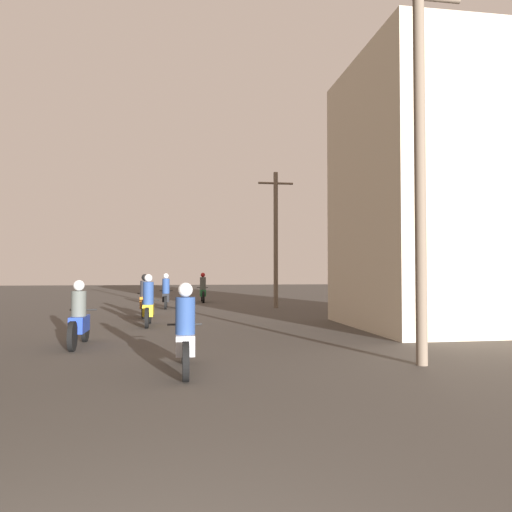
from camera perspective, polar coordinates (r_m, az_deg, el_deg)
The scene contains 9 objects.
motorcycle_silver at distance 8.37m, azimuth -8.10°, elevation -9.00°, with size 0.60×2.08×1.47m.
motorcycle_blue at distance 11.72m, azimuth -19.56°, elevation -6.87°, with size 0.60×2.08×1.46m.
motorcycle_yellow at distance 15.52m, azimuth -12.21°, elevation -5.50°, with size 0.60×1.96×1.57m.
motorcycle_orange at distance 18.56m, azimuth -12.59°, elevation -4.90°, with size 0.60×2.01×1.55m.
motorcycle_black at distance 22.73m, azimuth -10.26°, elevation -4.32°, with size 0.60×1.90×1.57m.
motorcycle_green at distance 26.94m, azimuth -6.10°, elevation -3.94°, with size 0.60×2.04×1.58m.
building_right_near at distance 16.01m, azimuth 20.83°, elevation 6.63°, with size 5.53×5.74×7.91m.
utility_pole_near at distance 9.49m, azimuth 18.22°, elevation 10.79°, with size 1.60×0.20×7.07m.
utility_pole_far at distance 22.60m, azimuth 2.27°, elevation 2.25°, with size 1.60×0.20×6.16m.
Camera 1 is at (0.38, -1.95, 1.65)m, focal length 35.00 mm.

